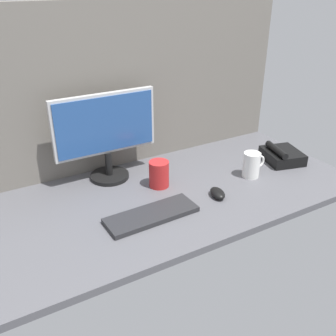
{
  "coord_description": "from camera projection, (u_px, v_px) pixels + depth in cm",
  "views": [
    {
      "loc": [
        -65.38,
        -126.0,
        84.85
      ],
      "look_at": [
        -4.28,
        0.0,
        14.0
      ],
      "focal_mm": 40.76,
      "sensor_mm": 36.0,
      "label": 1
    }
  ],
  "objects": [
    {
      "name": "ground_plane",
      "position": [
        154.0,
        198.0,
        1.66
      ],
      "size": [
        180.0,
        80.0,
        3.0
      ],
      "primitive_type": "cube",
      "color": "#515156"
    },
    {
      "name": "desk_phone",
      "position": [
        282.0,
        155.0,
        1.94
      ],
      "size": [
        21.21,
        22.64,
        8.8
      ],
      "color": "black",
      "rests_on": "ground_plane"
    },
    {
      "name": "mug_red_plastic",
      "position": [
        159.0,
        174.0,
        1.69
      ],
      "size": [
        8.92,
        8.92,
        11.99
      ],
      "color": "red",
      "rests_on": "ground_plane"
    },
    {
      "name": "keyboard",
      "position": [
        152.0,
        215.0,
        1.49
      ],
      "size": [
        37.33,
        13.96,
        2.0
      ],
      "primitive_type": "cube",
      "rotation": [
        0.0,
        0.0,
        0.03
      ],
      "color": "#262628",
      "rests_on": "ground_plane"
    },
    {
      "name": "mug_ceramic_white",
      "position": [
        252.0,
        165.0,
        1.78
      ],
      "size": [
        11.78,
        7.84,
        12.01
      ],
      "color": "white",
      "rests_on": "ground_plane"
    },
    {
      "name": "mouse",
      "position": [
        217.0,
        193.0,
        1.63
      ],
      "size": [
        7.6,
        10.61,
        3.4
      ],
      "primitive_type": "ellipsoid",
      "rotation": [
        0.0,
        0.0,
        -0.23
      ],
      "color": "black",
      "rests_on": "ground_plane"
    },
    {
      "name": "cubicle_wall_back",
      "position": [
        115.0,
        88.0,
        1.77
      ],
      "size": [
        180.0,
        5.0,
        76.35
      ],
      "color": "slate",
      "rests_on": "ground_plane"
    },
    {
      "name": "monitor",
      "position": [
        106.0,
        132.0,
        1.69
      ],
      "size": [
        47.36,
        18.0,
        40.17
      ],
      "color": "black",
      "rests_on": "ground_plane"
    }
  ]
}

